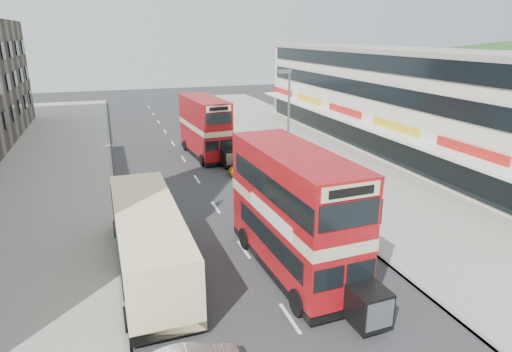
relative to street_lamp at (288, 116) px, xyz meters
name	(u,v)px	position (x,y,z in m)	size (l,w,h in m)	color
ground	(313,352)	(-6.52, -18.00, -4.78)	(160.00, 160.00, 0.00)	#28282B
road_surface	(197,179)	(-6.52, 2.00, -4.78)	(12.00, 90.00, 0.01)	#28282B
pavement_right	(337,164)	(5.48, 2.00, -4.71)	(12.00, 90.00, 0.15)	gray
pavement_left	(22,196)	(-18.52, 2.00, -4.71)	(12.00, 90.00, 0.15)	gray
kerb_left	(113,187)	(-12.62, 2.00, -4.71)	(0.20, 90.00, 0.16)	gray
kerb_right	(272,171)	(-0.42, 2.00, -4.71)	(0.20, 90.00, 0.16)	gray
commercial_row	(407,101)	(13.42, 4.00, -0.09)	(9.90, 46.20, 9.30)	beige
street_lamp	(288,116)	(0.00, 0.00, 0.00)	(1.00, 0.20, 8.12)	slate
bus_main	(294,212)	(-4.94, -12.61, -1.86)	(3.17, 10.12, 5.55)	black
bus_second	(205,127)	(-4.38, 8.36, -2.13)	(3.25, 9.23, 5.05)	black
coach	(149,238)	(-11.23, -10.58, -3.09)	(2.98, 10.90, 2.88)	black
car_right_a	(284,188)	(-1.82, -3.87, -4.09)	(1.96, 4.81, 1.40)	#9E1B0F
car_right_b	(254,168)	(-2.06, 1.73, -4.24)	(1.82, 3.94, 1.10)	orange
car_right_c	(221,139)	(-2.09, 11.77, -4.17)	(1.46, 3.63, 1.24)	#6387C6
pedestrian_near	(332,178)	(1.84, -3.79, -3.74)	(0.66, 0.45, 1.80)	gray
cyclist	(243,159)	(-2.25, 3.91, -4.08)	(0.69, 1.87, 2.12)	gray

